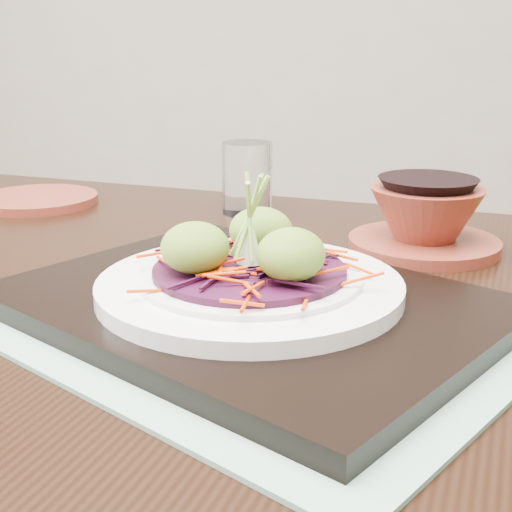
% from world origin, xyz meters
% --- Properties ---
extents(dining_table, '(1.30, 0.94, 0.76)m').
position_xyz_m(dining_table, '(0.08, 0.07, 0.66)').
color(dining_table, black).
rests_on(dining_table, ground).
extents(placemat, '(0.52, 0.48, 0.00)m').
position_xyz_m(placemat, '(0.11, 0.05, 0.76)').
color(placemat, '#80A590').
rests_on(placemat, dining_table).
extents(serving_tray, '(0.45, 0.41, 0.02)m').
position_xyz_m(serving_tray, '(0.11, 0.05, 0.77)').
color(serving_tray, black).
rests_on(serving_tray, placemat).
extents(white_plate, '(0.24, 0.24, 0.02)m').
position_xyz_m(white_plate, '(0.11, 0.05, 0.79)').
color(white_plate, silver).
rests_on(white_plate, serving_tray).
extents(cabbage_bed, '(0.15, 0.15, 0.01)m').
position_xyz_m(cabbage_bed, '(0.11, 0.05, 0.80)').
color(cabbage_bed, '#340A21').
rests_on(cabbage_bed, white_plate).
extents(carrot_julienne, '(0.18, 0.18, 0.01)m').
position_xyz_m(carrot_julienne, '(0.11, 0.05, 0.81)').
color(carrot_julienne, red).
rests_on(carrot_julienne, cabbage_bed).
extents(guacamole_scoops, '(0.13, 0.11, 0.04)m').
position_xyz_m(guacamole_scoops, '(0.11, 0.05, 0.82)').
color(guacamole_scoops, '#587A24').
rests_on(guacamole_scoops, cabbage_bed).
extents(scallion_garnish, '(0.05, 0.05, 0.08)m').
position_xyz_m(scallion_garnish, '(0.11, 0.05, 0.84)').
color(scallion_garnish, '#81AF46').
rests_on(scallion_garnish, cabbage_bed).
extents(terracotta_side_plate, '(0.21, 0.21, 0.01)m').
position_xyz_m(terracotta_side_plate, '(-0.27, 0.36, 0.77)').
color(terracotta_side_plate, maroon).
rests_on(terracotta_side_plate, dining_table).
extents(water_glass, '(0.08, 0.08, 0.09)m').
position_xyz_m(water_glass, '(0.01, 0.38, 0.81)').
color(water_glass, white).
rests_on(water_glass, dining_table).
extents(terracotta_bowl_set, '(0.17, 0.17, 0.06)m').
position_xyz_m(terracotta_bowl_set, '(0.23, 0.27, 0.79)').
color(terracotta_bowl_set, maroon).
rests_on(terracotta_bowl_set, dining_table).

